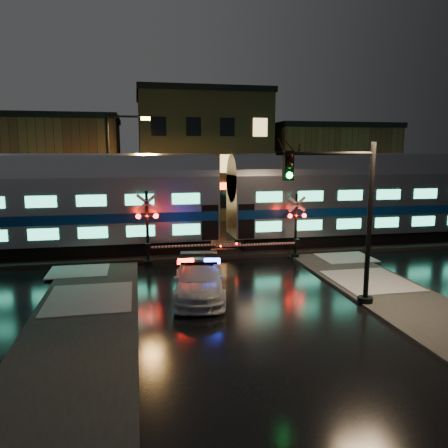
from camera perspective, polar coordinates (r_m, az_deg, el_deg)
The scene contains 13 objects.
ground at distance 22.82m, azimuth 0.22°, elevation -6.51°, with size 120.00×120.00×0.00m, color black.
ballast at distance 27.55m, azimuth -1.86°, elevation -3.46°, with size 90.00×4.20×0.24m, color black.
sidewalk_left at distance 16.83m, azimuth -18.14°, elevation -12.72°, with size 4.00×20.00×0.12m, color #2D2D2D.
sidewalk_right at distance 19.93m, azimuth 22.86°, elevation -9.49°, with size 4.00×20.00×0.12m, color #2D2D2D.
building_left at distance 44.37m, azimuth -22.63°, elevation 6.45°, with size 14.00×10.00×9.00m, color brown.
building_mid at distance 44.45m, azimuth -3.07°, elevation 8.78°, with size 12.00×11.00×11.50m, color brown.
building_right at distance 47.66m, azimuth 12.81°, elevation 6.80°, with size 12.00×10.00×8.50m, color brown.
train at distance 27.16m, azimuth -0.08°, elevation 3.35°, with size 51.00×3.12×5.92m.
police_car at distance 19.14m, azimuth -3.27°, elevation -7.29°, with size 2.83×5.48×1.69m.
crossing_signal_right at distance 25.77m, azimuth 8.66°, elevation -1.15°, with size 5.42×0.64×3.84m.
crossing_signal_left at distance 24.25m, azimuth -9.11°, elevation -1.48°, with size 5.89×0.66×4.17m.
traffic_light at distance 17.94m, azimuth 15.64°, elevation 0.30°, with size 4.30×0.74×6.65m.
streetlight at distance 30.55m, azimuth -14.23°, elevation 6.91°, with size 2.94×0.31×8.79m.
Camera 1 is at (-4.38, -21.49, 6.28)m, focal length 35.00 mm.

